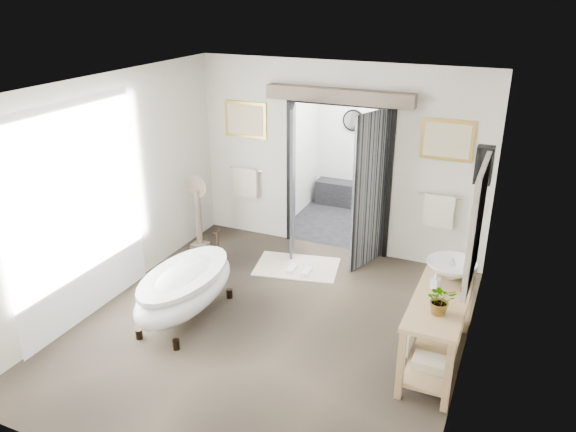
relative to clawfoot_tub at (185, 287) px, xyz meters
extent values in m
plane|color=brown|center=(1.04, 0.19, -0.42)|extent=(5.00, 5.00, 0.00)
cube|color=beige|center=(1.04, -2.31, 1.03)|extent=(4.50, 0.02, 2.90)
cube|color=beige|center=(-1.21, 0.19, 1.03)|extent=(0.02, 5.00, 2.90)
cube|color=beige|center=(3.29, 0.19, 1.03)|extent=(0.02, 5.00, 2.90)
cube|color=beige|center=(-0.49, 2.69, 1.03)|extent=(1.45, 0.02, 2.90)
cube|color=beige|center=(2.56, 2.69, 1.03)|extent=(1.45, 0.02, 2.90)
cube|color=beige|center=(1.04, 2.69, 2.18)|extent=(1.60, 0.02, 0.60)
cube|color=silver|center=(1.04, 0.19, 2.48)|extent=(4.50, 5.00, 0.02)
cube|color=white|center=(-1.16, -0.41, 0.93)|extent=(0.02, 2.20, 2.70)
cube|color=gray|center=(3.26, 0.33, 1.28)|extent=(0.05, 0.95, 1.25)
cube|color=silver|center=(3.23, 0.33, 1.28)|extent=(0.01, 0.80, 1.10)
cube|color=black|center=(3.17, 1.74, 1.48)|extent=(0.20, 0.20, 0.45)
sphere|color=#FFCC8C|center=(3.17, 1.74, 1.48)|extent=(0.10, 0.10, 0.10)
cube|color=black|center=(1.04, 3.69, -0.42)|extent=(2.20, 2.00, 0.01)
cube|color=silver|center=(1.04, 3.69, 2.08)|extent=(2.20, 2.00, 0.02)
cube|color=white|center=(1.04, 4.69, 0.83)|extent=(2.20, 0.02, 2.50)
cube|color=white|center=(-0.06, 3.69, 0.83)|extent=(0.02, 2.00, 2.50)
cube|color=white|center=(2.14, 3.69, 0.83)|extent=(0.02, 2.00, 2.50)
cube|color=black|center=(1.04, 4.51, -0.20)|extent=(2.00, 0.35, 0.45)
cylinder|color=silver|center=(0.64, 4.66, 1.18)|extent=(0.40, 0.03, 0.40)
cylinder|color=silver|center=(1.44, 4.66, 1.18)|extent=(0.40, 0.03, 0.40)
cube|color=black|center=(0.24, 2.69, 0.73)|extent=(0.07, 0.10, 2.30)
cube|color=black|center=(1.84, 2.69, 0.73)|extent=(0.07, 0.10, 2.30)
cube|color=black|center=(1.04, 2.69, 1.88)|extent=(1.67, 0.10, 0.07)
cube|color=black|center=(0.44, 2.34, 0.73)|extent=(0.31, 0.77, 2.30)
cube|color=black|center=(1.64, 2.34, 0.73)|extent=(0.31, 0.77, 2.30)
cube|color=brown|center=(1.04, 2.59, 2.00)|extent=(2.20, 0.20, 0.20)
cube|color=#B08D38|center=(-0.51, 2.67, 1.50)|extent=(0.72, 0.03, 0.57)
cube|color=beige|center=(-0.51, 2.66, 1.50)|extent=(0.62, 0.01, 0.47)
cube|color=#B08D38|center=(2.59, 2.67, 1.50)|extent=(0.72, 0.03, 0.57)
cube|color=beige|center=(2.59, 2.66, 1.50)|extent=(0.62, 0.01, 0.47)
cylinder|color=silver|center=(-0.51, 2.63, 0.70)|extent=(0.60, 0.02, 0.02)
cube|color=beige|center=(-0.51, 2.61, 0.48)|extent=(0.42, 0.08, 0.48)
cylinder|color=silver|center=(2.59, 2.63, 0.70)|extent=(0.60, 0.02, 0.02)
cube|color=beige|center=(2.59, 2.61, 0.48)|extent=(0.42, 0.08, 0.48)
cylinder|color=black|center=(-0.26, -0.63, -0.36)|extent=(0.08, 0.08, 0.13)
cylinder|color=black|center=(0.26, -0.63, -0.36)|extent=(0.08, 0.08, 0.13)
cylinder|color=black|center=(-0.26, 0.63, -0.36)|extent=(0.08, 0.08, 0.13)
cylinder|color=black|center=(0.26, 0.63, -0.36)|extent=(0.08, 0.08, 0.13)
ellipsoid|color=white|center=(0.00, 0.00, -0.02)|extent=(0.79, 1.77, 0.56)
cylinder|color=black|center=(0.00, 0.81, 0.33)|extent=(0.03, 0.03, 0.23)
cube|color=tan|center=(2.78, -0.41, 0.00)|extent=(0.07, 0.07, 0.85)
cube|color=tan|center=(3.24, -0.41, 0.00)|extent=(0.07, 0.07, 0.85)
cube|color=tan|center=(2.78, 1.07, 0.00)|extent=(0.07, 0.07, 0.85)
cube|color=tan|center=(3.24, 1.07, 0.00)|extent=(0.07, 0.07, 0.85)
cube|color=tan|center=(3.01, 0.33, 0.40)|extent=(0.55, 1.60, 0.05)
cube|color=tan|center=(3.01, 0.33, -0.26)|extent=(0.45, 1.50, 0.03)
cylinder|color=silver|center=(2.74, 0.33, 0.18)|extent=(0.02, 1.40, 0.02)
cube|color=beige|center=(2.74, 0.18, -0.02)|extent=(0.06, 0.34, 0.42)
cube|color=beige|center=(3.01, -0.02, -0.20)|extent=(0.35, 0.25, 0.10)
cube|color=beige|center=(3.01, 0.68, -0.20)|extent=(0.35, 0.25, 0.10)
cube|color=brown|center=(-0.92, 1.78, -0.38)|extent=(0.23, 0.23, 0.08)
cylinder|color=brown|center=(-0.92, 1.78, 0.10)|extent=(0.09, 0.09, 0.90)
cylinder|color=silver|center=(-0.92, 1.80, 0.61)|extent=(0.32, 0.02, 0.32)
cylinder|color=brown|center=(-0.92, 1.79, 0.61)|extent=(0.36, 0.02, 0.36)
cube|color=beige|center=(0.74, 1.80, -0.42)|extent=(1.33, 1.02, 0.01)
cube|color=white|center=(0.72, 1.65, -0.38)|extent=(0.12, 0.26, 0.05)
cube|color=white|center=(0.96, 1.65, -0.38)|extent=(0.12, 0.26, 0.05)
imported|color=white|center=(3.04, 0.77, 0.52)|extent=(0.71, 0.71, 0.19)
imported|color=gray|center=(3.05, -0.05, 0.58)|extent=(0.35, 0.32, 0.32)
imported|color=gray|center=(2.92, 0.45, 0.52)|extent=(0.11, 0.11, 0.18)
imported|color=gray|center=(3.02, 0.95, 0.50)|extent=(0.16, 0.16, 0.15)
camera|label=1|loc=(3.59, -5.04, 3.45)|focal=35.00mm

